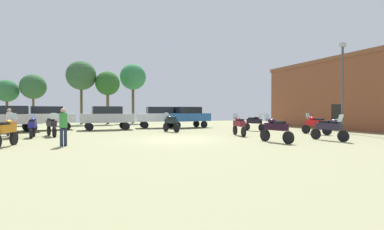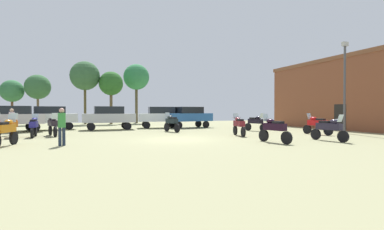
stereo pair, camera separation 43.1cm
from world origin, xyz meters
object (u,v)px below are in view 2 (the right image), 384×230
motorcycle_9 (6,131)px  tree_4 (111,84)px  car_1 (109,116)px  car_2 (161,116)px  tree_1 (136,77)px  tree_5 (12,91)px  person_2 (62,124)px  motorcycle_4 (329,128)px  car_4 (189,116)px  lamp_post (345,82)px  tree_2 (38,87)px  motorcycle_11 (34,126)px  motorcycle_6 (172,122)px  motorcycle_5 (14,125)px  motorcycle_10 (317,124)px  motorcycle_2 (53,125)px  car_3 (14,117)px  motorcycle_12 (274,129)px  motorcycle_8 (256,122)px  car_5 (49,116)px  motorcycle_1 (239,125)px  person_1 (12,120)px  brick_building (354,94)px  tree_3 (85,76)px

motorcycle_9 → tree_4: tree_4 is taller
car_1 → car_2: 4.99m
tree_1 → tree_5: size_ratio=1.51×
person_2 → tree_4: bearing=-111.9°
motorcycle_4 → car_2: bearing=-77.2°
car_4 → lamp_post: 13.35m
tree_2 → motorcycle_11: bearing=-82.5°
motorcycle_11 → lamp_post: (20.59, -4.28, 2.98)m
motorcycle_6 → motorcycle_5: bearing=169.4°
motorcycle_10 → car_1: (-13.00, 10.06, 0.45)m
tree_1 → lamp_post: bearing=-63.2°
motorcycle_2 → car_3: (-3.17, 4.64, 0.43)m
car_2 → person_2: (-7.73, -11.82, -0.14)m
motorcycle_10 → car_3: size_ratio=0.49×
motorcycle_12 → tree_1: tree_1 is taller
motorcycle_5 → motorcycle_4: bearing=140.3°
motorcycle_4 → motorcycle_10: (2.46, 3.41, 0.01)m
motorcycle_8 → motorcycle_4: bearing=69.9°
motorcycle_4 → motorcycle_11: bearing=-35.8°
motorcycle_4 → motorcycle_9: bearing=-20.4°
motorcycle_12 → car_5: 19.05m
motorcycle_10 → car_3: car_3 is taller
motorcycle_2 → car_2: bearing=-161.7°
person_2 → lamp_post: (18.61, 0.98, 2.66)m
motorcycle_1 → person_2: (-10.39, -1.78, 0.31)m
motorcycle_5 → car_4: 14.44m
motorcycle_11 → person_2: (1.98, -5.26, 0.32)m
person_1 → tree_1: (10.84, 16.22, 5.01)m
brick_building → tree_5: 36.12m
motorcycle_12 → person_1: 16.74m
tree_3 → car_3: bearing=-113.2°
motorcycle_8 → car_1: bearing=-44.9°
motorcycle_12 → car_3: car_3 is taller
motorcycle_9 → motorcycle_8: bearing=29.0°
motorcycle_2 → tree_1: 20.27m
car_4 → motorcycle_12: bearing=170.0°
person_2 → tree_1: tree_1 is taller
tree_3 → lamp_post: (17.75, -21.14, -2.12)m
motorcycle_2 → motorcycle_8: (14.77, -0.72, -0.02)m
person_2 → motorcycle_4: bearing=156.8°
car_4 → motorcycle_1: bearing=171.6°
motorcycle_1 → tree_5: size_ratio=0.43×
motorcycle_11 → car_5: bearing=87.8°
car_4 → tree_4: bearing=21.8°
motorcycle_1 → motorcycle_5: bearing=175.2°
car_5 → car_1: bearing=-119.8°
brick_building → car_1: (-21.05, 6.14, -1.98)m
car_3 → car_4: same height
motorcycle_4 → motorcycle_10: motorcycle_10 is taller
motorcycle_8 → person_1: 17.52m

